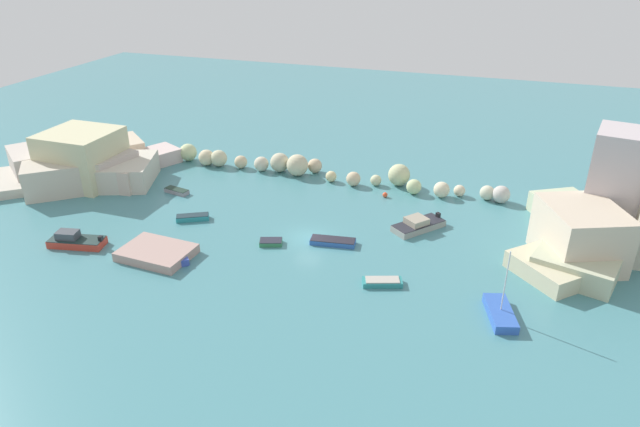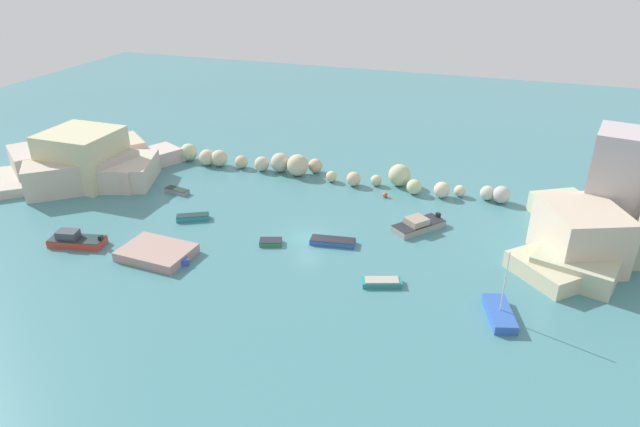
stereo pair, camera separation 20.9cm
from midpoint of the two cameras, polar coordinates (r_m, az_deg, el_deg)
cove_water at (r=57.75m, az=-1.11°, el=-2.47°), size 160.00×160.00×0.00m
cliff_headland_left at (r=77.30m, az=-22.50°, el=4.74°), size 23.03×22.10×6.49m
cliff_headland_right at (r=60.52m, az=28.22°, el=-0.47°), size 19.85×20.80×11.30m
rock_breakwater at (r=71.79m, az=-0.25°, el=4.46°), size 43.11×4.39×2.76m
stone_dock at (r=56.49m, az=-15.97°, el=-3.77°), size 6.90×5.17×0.88m
channel_buoy at (r=66.96m, az=6.66°, el=1.87°), size 0.61×0.61×0.61m
moored_boat_0 at (r=50.53m, az=6.34°, el=-6.86°), size 3.72×2.41×0.56m
moored_boat_1 at (r=62.73m, az=-12.56°, el=-0.37°), size 3.57×2.62×0.60m
moored_boat_2 at (r=48.45m, az=17.70°, el=-9.53°), size 3.06×4.94×6.12m
moored_boat_3 at (r=55.82m, az=-13.93°, el=-4.02°), size 3.44×3.66×0.65m
moored_boat_4 at (r=56.70m, az=-4.86°, el=-2.87°), size 2.53×1.98×0.48m
moored_boat_5 at (r=61.14m, az=-23.24°, el=-2.47°), size 5.70×3.06×1.54m
moored_boat_6 at (r=69.77m, az=-14.06°, el=2.23°), size 3.19×1.67×0.54m
moored_boat_7 at (r=60.07m, az=9.92°, el=-1.13°), size 5.35×5.85×1.37m
moored_boat_8 at (r=56.54m, az=1.39°, el=-2.82°), size 4.62×2.05×0.55m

